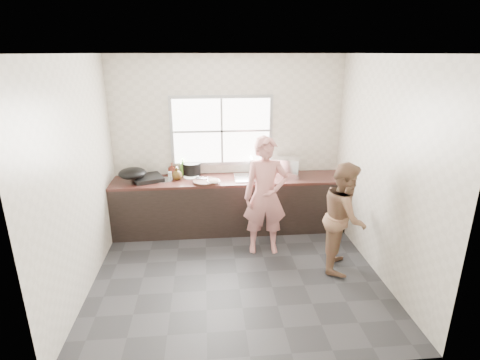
{
  "coord_description": "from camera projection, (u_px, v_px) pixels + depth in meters",
  "views": [
    {
      "loc": [
        -0.35,
        -4.19,
        2.71
      ],
      "look_at": [
        0.1,
        0.65,
        1.05
      ],
      "focal_mm": 28.0,
      "sensor_mm": 36.0,
      "label": 1
    }
  ],
  "objects": [
    {
      "name": "bottle_brown_tall",
      "position": [
        172.0,
        170.0,
        5.9
      ],
      "size": [
        0.11,
        0.11,
        0.19
      ],
      "primitive_type": "imported",
      "rotation": [
        0.0,
        0.0,
        -0.29
      ],
      "color": "#501D14",
      "rests_on": "countertop"
    },
    {
      "name": "bowl_crabs",
      "position": [
        257.0,
        179.0,
        5.67
      ],
      "size": [
        0.21,
        0.21,
        0.06
      ],
      "primitive_type": "imported",
      "rotation": [
        0.0,
        0.0,
        0.16
      ],
      "color": "white",
      "rests_on": "countertop"
    },
    {
      "name": "wall_right",
      "position": [
        383.0,
        170.0,
        4.58
      ],
      "size": [
        0.01,
        3.2,
        2.7
      ],
      "primitive_type": "cube",
      "color": "silver",
      "rests_on": "ground"
    },
    {
      "name": "plate_food",
      "position": [
        191.0,
        177.0,
        5.84
      ],
      "size": [
        0.31,
        0.31,
        0.02
      ],
      "primitive_type": "cylinder",
      "rotation": [
        0.0,
        0.0,
        -0.38
      ],
      "color": "white",
      "rests_on": "countertop"
    },
    {
      "name": "ceiling",
      "position": [
        236.0,
        53.0,
        3.98
      ],
      "size": [
        3.6,
        3.2,
        0.01
      ],
      "primitive_type": "cube",
      "color": "silver",
      "rests_on": "wall_back"
    },
    {
      "name": "window_frame",
      "position": [
        222.0,
        131.0,
        5.85
      ],
      "size": [
        1.6,
        0.05,
        1.1
      ],
      "primitive_type": "cube",
      "color": "#9EA0A5",
      "rests_on": "wall_back"
    },
    {
      "name": "sink",
      "position": [
        252.0,
        178.0,
        5.82
      ],
      "size": [
        0.55,
        0.45,
        0.02
      ],
      "primitive_type": "cube",
      "color": "silver",
      "rests_on": "countertop"
    },
    {
      "name": "cleaver",
      "position": [
        202.0,
        178.0,
        5.68
      ],
      "size": [
        0.2,
        0.11,
        0.01
      ],
      "primitive_type": "cube",
      "rotation": [
        0.0,
        0.0,
        -0.06
      ],
      "color": "#A6A8AD",
      "rests_on": "cutting_board"
    },
    {
      "name": "faucet",
      "position": [
        251.0,
        165.0,
        5.97
      ],
      "size": [
        0.02,
        0.02,
        0.3
      ],
      "primitive_type": "cylinder",
      "color": "silver",
      "rests_on": "countertop"
    },
    {
      "name": "bowl_mince",
      "position": [
        214.0,
        182.0,
        5.57
      ],
      "size": [
        0.21,
        0.21,
        0.05
      ],
      "primitive_type": "imported",
      "rotation": [
        0.0,
        0.0,
        0.08
      ],
      "color": "white",
      "rests_on": "countertop"
    },
    {
      "name": "pot_lid_left",
      "position": [
        164.0,
        180.0,
        5.71
      ],
      "size": [
        0.34,
        0.34,
        0.01
      ],
      "primitive_type": "cylinder",
      "rotation": [
        0.0,
        0.0,
        -0.34
      ],
      "color": "#ABADB2",
      "rests_on": "countertop"
    },
    {
      "name": "window_glazing",
      "position": [
        222.0,
        131.0,
        5.82
      ],
      "size": [
        1.5,
        0.01,
        1.0
      ],
      "primitive_type": "cube",
      "color": "white",
      "rests_on": "window_frame"
    },
    {
      "name": "bottle_green",
      "position": [
        183.0,
        167.0,
        5.9
      ],
      "size": [
        0.13,
        0.13,
        0.27
      ],
      "primitive_type": "imported",
      "rotation": [
        0.0,
        0.0,
        -0.28
      ],
      "color": "#48822A",
      "rests_on": "countertop"
    },
    {
      "name": "cabinet",
      "position": [
        230.0,
        205.0,
        5.94
      ],
      "size": [
        3.6,
        0.62,
        0.82
      ],
      "primitive_type": "cube",
      "color": "black",
      "rests_on": "floor"
    },
    {
      "name": "woman",
      "position": [
        265.0,
        200.0,
        5.17
      ],
      "size": [
        0.59,
        0.4,
        1.56
      ],
      "primitive_type": "imported",
      "rotation": [
        0.0,
        0.0,
        -0.05
      ],
      "color": "tan",
      "rests_on": "floor"
    },
    {
      "name": "wall_front",
      "position": [
        254.0,
        237.0,
        2.91
      ],
      "size": [
        3.6,
        0.01,
        2.7
      ],
      "primitive_type": "cube",
      "color": "silver",
      "rests_on": "ground"
    },
    {
      "name": "wall_left",
      "position": [
        79.0,
        178.0,
        4.26
      ],
      "size": [
        0.01,
        3.2,
        2.7
      ],
      "primitive_type": "cube",
      "color": "beige",
      "rests_on": "ground"
    },
    {
      "name": "cutting_board",
      "position": [
        205.0,
        181.0,
        5.61
      ],
      "size": [
        0.46,
        0.46,
        0.04
      ],
      "primitive_type": "cylinder",
      "rotation": [
        0.0,
        0.0,
        0.25
      ],
      "color": "black",
      "rests_on": "countertop"
    },
    {
      "name": "wall_back",
      "position": [
        228.0,
        143.0,
        5.93
      ],
      "size": [
        3.6,
        0.01,
        2.7
      ],
      "primitive_type": "cube",
      "color": "beige",
      "rests_on": "ground"
    },
    {
      "name": "countertop",
      "position": [
        230.0,
        180.0,
        5.8
      ],
      "size": [
        3.6,
        0.64,
        0.04
      ],
      "primitive_type": "cube",
      "color": "#361B16",
      "rests_on": "cabinet"
    },
    {
      "name": "wok",
      "position": [
        132.0,
        173.0,
        5.6
      ],
      "size": [
        0.45,
        0.45,
        0.16
      ],
      "primitive_type": "ellipsoid",
      "rotation": [
        0.0,
        0.0,
        -0.09
      ],
      "color": "black",
      "rests_on": "burner"
    },
    {
      "name": "pot_lid_right",
      "position": [
        154.0,
        176.0,
        5.91
      ],
      "size": [
        0.27,
        0.27,
        0.01
      ],
      "primitive_type": "cylinder",
      "rotation": [
        0.0,
        0.0,
        -0.24
      ],
      "color": "#B6B9BD",
      "rests_on": "countertop"
    },
    {
      "name": "person_side",
      "position": [
        344.0,
        217.0,
        4.78
      ],
      "size": [
        0.74,
        0.84,
        1.44
      ],
      "primitive_type": "imported",
      "rotation": [
        0.0,
        0.0,
        1.24
      ],
      "color": "brown",
      "rests_on": "floor"
    },
    {
      "name": "dish_rack",
      "position": [
        287.0,
        167.0,
        5.88
      ],
      "size": [
        0.45,
        0.38,
        0.28
      ],
      "primitive_type": "cube",
      "rotation": [
        0.0,
        0.0,
        -0.35
      ],
      "color": "white",
      "rests_on": "countertop"
    },
    {
      "name": "burner",
      "position": [
        148.0,
        178.0,
        5.71
      ],
      "size": [
        0.54,
        0.54,
        0.06
      ],
      "primitive_type": "cube",
      "rotation": [
        0.0,
        0.0,
        0.37
      ],
      "color": "black",
      "rests_on": "countertop"
    },
    {
      "name": "bowl_held",
      "position": [
        266.0,
        180.0,
        5.63
      ],
      "size": [
        0.25,
        0.25,
        0.06
      ],
      "primitive_type": "imported",
      "rotation": [
        0.0,
        0.0,
        0.25
      ],
      "color": "white",
      "rests_on": "countertop"
    },
    {
      "name": "glass_jar",
      "position": [
        170.0,
        175.0,
        5.84
      ],
      "size": [
        0.07,
        0.07,
        0.09
      ],
      "primitive_type": "cylinder",
      "rotation": [
        0.0,
        0.0,
        -0.22
      ],
      "color": "silver",
      "rests_on": "countertop"
    },
    {
      "name": "floor",
      "position": [
        237.0,
        273.0,
        4.86
      ],
      "size": [
        3.6,
        3.2,
        0.01
      ],
      "primitive_type": "cube",
      "color": "#29292C",
      "rests_on": "ground"
    },
    {
      "name": "bottle_brown_short",
      "position": [
        177.0,
        174.0,
        5.72
      ],
      "size": [
        0.16,
        0.16,
        0.19
      ],
      "primitive_type": "imported",
      "rotation": [
        0.0,
        0.0,
        0.15
      ],
      "color": "#412E10",
      "rests_on": "countertop"
    },
    {
      "name": "black_pot",
      "position": [
        192.0,
        169.0,
        5.93
      ],
      "size": [
        0.33,
        0.33,
        0.2
      ],
      "primitive_type": "cylinder",
      "rotation": [
        0.0,
        0.0,
        0.19
      ],
      "color": "black",
      "rests_on": "countertop"
    }
  ]
}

